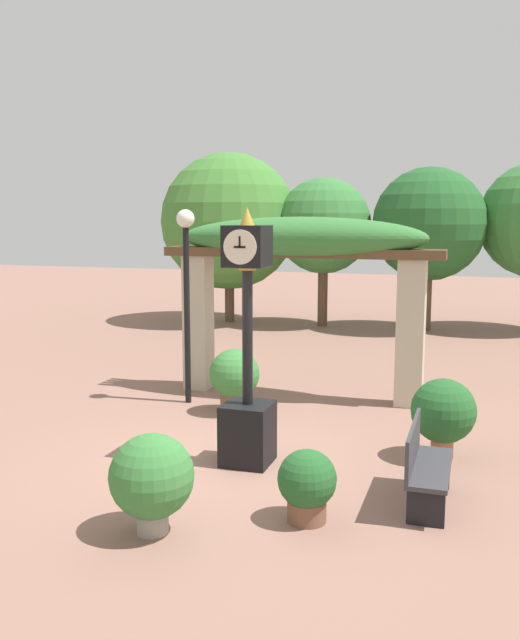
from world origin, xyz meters
The scene contains 10 objects.
ground_plane centered at (0.00, 0.00, 0.00)m, with size 60.00×60.00×0.00m, color #8E6656.
pedestal_clock centered at (0.22, -0.01, 1.22)m, with size 0.60×0.60×3.21m.
pergola centered at (0.00, 3.36, 2.40)m, with size 4.81×1.04×3.10m.
potted_plant_near_left centered at (1.34, -1.41, 0.41)m, with size 0.61×0.61×0.76m.
potted_plant_near_right centered at (-0.71, 2.04, 0.58)m, with size 0.80×0.80×1.03m.
potted_plant_far_left centered at (-0.04, -2.13, 0.57)m, with size 0.84×0.84×1.00m.
potted_plant_far_right centered at (2.56, 0.89, 0.62)m, with size 0.83×0.83×1.06m.
park_bench centered at (2.45, -0.60, 0.42)m, with size 0.42×1.30×0.89m.
lamp_post centered at (-1.67, 2.39, 2.23)m, with size 0.30×0.30×3.22m.
tree_line centered at (-0.80, 11.30, 2.96)m, with size 12.09×4.47×4.98m.
Camera 1 is at (2.92, -7.79, 3.07)m, focal length 38.00 mm.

